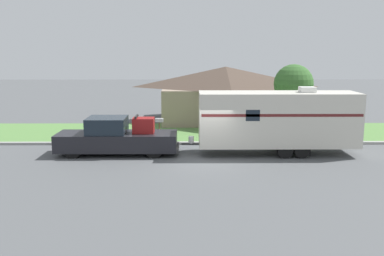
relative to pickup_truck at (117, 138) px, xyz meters
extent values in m
plane|color=#515456|center=(4.76, -1.39, -0.88)|extent=(120.00, 120.00, 0.00)
cube|color=#999993|center=(4.76, 2.36, -0.81)|extent=(80.00, 0.30, 0.14)
cube|color=#568442|center=(4.76, 6.01, -0.87)|extent=(80.00, 7.00, 0.03)
cube|color=gray|center=(6.69, 11.11, 0.42)|extent=(9.60, 6.95, 2.62)
pyramid|color=#4C3D33|center=(6.69, 11.11, 2.52)|extent=(10.37, 7.50, 1.58)
cube|color=#4C3828|center=(6.69, 7.67, 0.17)|extent=(1.00, 0.06, 2.10)
cylinder|color=black|center=(-2.11, -0.85, -0.45)|extent=(0.88, 0.28, 0.88)
cylinder|color=black|center=(-2.11, 0.85, -0.45)|extent=(0.88, 0.28, 0.88)
cylinder|color=black|center=(2.04, -0.85, -0.45)|extent=(0.88, 0.28, 0.88)
cylinder|color=black|center=(2.04, 0.85, -0.45)|extent=(0.88, 0.28, 0.88)
cube|color=black|center=(-1.18, 0.00, -0.19)|extent=(3.87, 2.07, 0.90)
cube|color=#19232D|center=(-0.48, 0.00, 0.67)|extent=(2.01, 1.90, 0.83)
cube|color=black|center=(1.96, 0.00, -0.19)|extent=(2.42, 2.07, 0.90)
cube|color=#333333|center=(3.23, 0.00, -0.52)|extent=(0.12, 1.86, 0.20)
cube|color=maroon|center=(1.43, 0.00, 0.66)|extent=(1.11, 0.87, 0.80)
cube|color=black|center=(1.07, 0.00, 1.14)|extent=(0.10, 0.96, 0.08)
cylinder|color=black|center=(8.72, -0.98, -0.49)|extent=(0.79, 0.22, 0.79)
cylinder|color=black|center=(8.72, 0.98, -0.49)|extent=(0.79, 0.22, 0.79)
cylinder|color=black|center=(9.59, -0.98, -0.49)|extent=(0.79, 0.22, 0.79)
cylinder|color=black|center=(9.59, 0.98, -0.49)|extent=(0.79, 0.22, 0.79)
cube|color=beige|center=(8.50, 0.00, 1.00)|extent=(8.27, 2.24, 2.79)
cube|color=#5B1E1E|center=(8.50, -1.12, 1.35)|extent=(8.10, 0.01, 0.14)
cube|color=#383838|center=(3.89, 0.00, -0.35)|extent=(0.94, 0.12, 0.10)
cylinder|color=silver|center=(3.94, 0.00, -0.12)|extent=(0.28, 0.28, 0.36)
cube|color=silver|center=(9.99, 0.00, 2.54)|extent=(0.80, 0.68, 0.28)
cube|color=#19232D|center=(7.01, -1.12, 1.35)|extent=(0.70, 0.01, 0.56)
cylinder|color=brown|center=(2.05, 3.21, -0.29)|extent=(0.09, 0.09, 1.18)
cube|color=silver|center=(2.05, 3.21, 0.41)|extent=(0.48, 0.20, 0.22)
cylinder|color=brown|center=(10.49, 5.06, 0.31)|extent=(0.24, 0.24, 2.39)
sphere|color=#38662D|center=(10.49, 5.06, 2.44)|extent=(2.50, 2.50, 2.50)
camera|label=1|loc=(3.80, -22.14, 4.56)|focal=40.00mm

